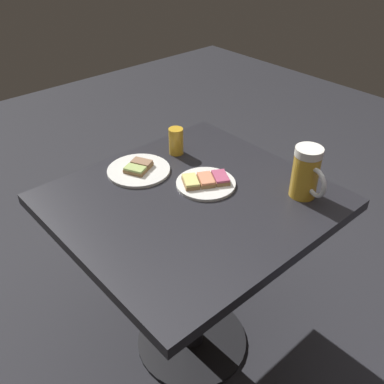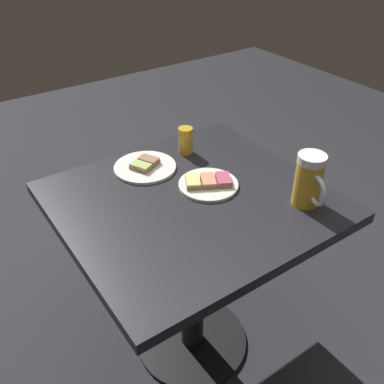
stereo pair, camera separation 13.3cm
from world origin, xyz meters
name	(u,v)px [view 2 (the right image)]	position (x,y,z in m)	size (l,w,h in m)	color
ground_plane	(192,340)	(0.00, 0.00, 0.00)	(6.00, 6.00, 0.00)	#28282D
cafe_table	(192,233)	(0.00, 0.00, 0.57)	(0.76, 0.81, 0.72)	black
plate_near	(208,183)	(0.02, -0.08, 0.73)	(0.20, 0.20, 0.03)	white
plate_far	(145,166)	(0.24, 0.03, 0.73)	(0.22, 0.22, 0.03)	white
beer_mug	(309,181)	(-0.23, -0.27, 0.80)	(0.14, 0.08, 0.17)	gold
beer_glass_small	(186,141)	(0.25, -0.14, 0.77)	(0.05, 0.05, 0.10)	gold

